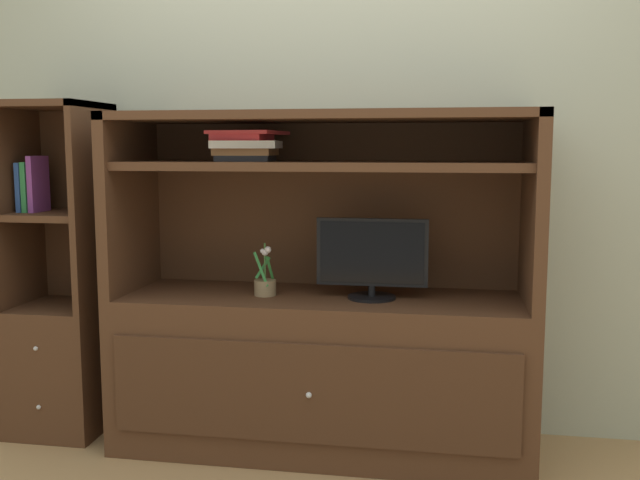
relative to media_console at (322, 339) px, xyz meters
The scene contains 7 objects.
painted_rear_wall 0.98m from the media_console, 90.00° to the left, with size 6.00×0.10×2.80m, color #ADB29E.
media_console is the anchor object (origin of this frame).
tv_monitor 0.43m from the media_console, ahead, with size 0.47×0.20×0.34m.
potted_plant 0.35m from the media_console, behind, with size 0.10×0.09×0.23m.
magazine_stack 0.90m from the media_console, behind, with size 0.31×0.35×0.13m.
bookshelf_tall 1.23m from the media_console, behind, with size 0.42×0.45×1.52m.
upright_book_row 1.50m from the media_console, behind, with size 0.08×0.15×0.25m.
Camera 1 is at (0.52, -2.61, 1.32)m, focal length 40.34 mm.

